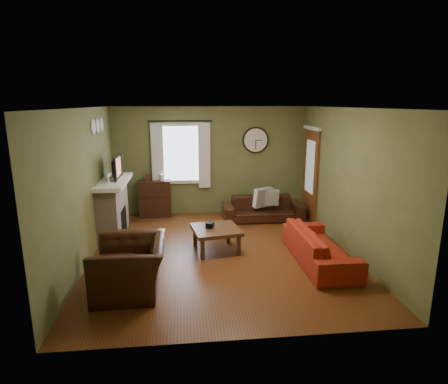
{
  "coord_description": "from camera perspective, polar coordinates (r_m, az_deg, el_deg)",
  "views": [
    {
      "loc": [
        -0.63,
        -6.38,
        2.68
      ],
      "look_at": [
        0.1,
        0.4,
        1.05
      ],
      "focal_mm": 30.0,
      "sensor_mm": 36.0,
      "label": 1
    }
  ],
  "objects": [
    {
      "name": "pillow_right",
      "position": [
        8.68,
        5.93,
        -0.84
      ],
      "size": [
        0.46,
        0.31,
        0.45
      ],
      "primitive_type": "cube",
      "rotation": [
        0.0,
        0.0,
        0.44
      ],
      "color": "gray",
      "rests_on": "sofa_brown"
    },
    {
      "name": "tissue_box",
      "position": [
        6.93,
        -2.16,
        -5.78
      ],
      "size": [
        0.17,
        0.17,
        0.1
      ],
      "primitive_type": "cube",
      "rotation": [
        0.0,
        0.0,
        -0.39
      ],
      "color": "black",
      "rests_on": "coffee_table"
    },
    {
      "name": "wine_glass_a",
      "position": [
        7.3,
        -17.24,
        1.8
      ],
      "size": [
        0.07,
        0.07,
        0.21
      ],
      "primitive_type": null,
      "color": "white",
      "rests_on": "mantel"
    },
    {
      "name": "curtain_left",
      "position": [
        8.97,
        -10.09,
        5.36
      ],
      "size": [
        0.28,
        0.04,
        1.55
      ],
      "primitive_type": "cube",
      "color": "white",
      "rests_on": "wall_back"
    },
    {
      "name": "wall_front",
      "position": [
        4.08,
        3.13,
        -6.4
      ],
      "size": [
        4.6,
        0.0,
        2.6
      ],
      "primitive_type": "cube",
      "color": "#626839",
      "rests_on": "ground"
    },
    {
      "name": "sofa_red",
      "position": [
        6.68,
        14.37,
        -8.01
      ],
      "size": [
        0.77,
        1.96,
        0.57
      ],
      "primitive_type": "imported",
      "rotation": [
        0.0,
        0.0,
        1.57
      ],
      "color": "maroon",
      "rests_on": "floor"
    },
    {
      "name": "tv_screen",
      "position": [
        7.9,
        -15.86,
        3.68
      ],
      "size": [
        0.02,
        0.62,
        0.36
      ],
      "primitive_type": "cube",
      "color": "#994C3F",
      "rests_on": "mantel"
    },
    {
      "name": "door",
      "position": [
        8.88,
        13.05,
        2.52
      ],
      "size": [
        0.05,
        0.9,
        2.1
      ],
      "primitive_type": "cube",
      "color": "brown",
      "rests_on": "floor"
    },
    {
      "name": "wall_left",
      "position": [
        6.74,
        -20.35,
        0.77
      ],
      "size": [
        0.0,
        5.2,
        2.6
      ],
      "primitive_type": "cube",
      "color": "#626839",
      "rests_on": "ground"
    },
    {
      "name": "wall_clock",
      "position": [
        9.14,
        4.84,
        7.87
      ],
      "size": [
        0.64,
        0.06,
        0.64
      ],
      "primitive_type": null,
      "color": "white",
      "rests_on": "wall_back"
    },
    {
      "name": "medallion_left",
      "position": [
        7.38,
        -19.31,
        9.36
      ],
      "size": [
        0.28,
        0.28,
        0.03
      ],
      "primitive_type": "cylinder",
      "color": "white",
      "rests_on": "wall_left"
    },
    {
      "name": "tv",
      "position": [
        7.92,
        -16.4,
        3.26
      ],
      "size": [
        0.08,
        0.6,
        0.35
      ],
      "primitive_type": "imported",
      "rotation": [
        0.0,
        0.0,
        1.57
      ],
      "color": "black",
      "rests_on": "mantel"
    },
    {
      "name": "fireplace",
      "position": [
        7.97,
        -16.56,
        -2.64
      ],
      "size": [
        0.4,
        1.4,
        1.1
      ],
      "primitive_type": "cube",
      "color": "#C0AA96",
      "rests_on": "floor"
    },
    {
      "name": "medallion_mid",
      "position": [
        7.72,
        -18.74,
        9.55
      ],
      "size": [
        0.28,
        0.28,
        0.03
      ],
      "primitive_type": "cylinder",
      "color": "white",
      "rests_on": "wall_left"
    },
    {
      "name": "curtain_rod",
      "position": [
        8.87,
        -6.71,
        10.71
      ],
      "size": [
        0.03,
        0.03,
        1.5
      ],
      "primitive_type": "cylinder",
      "color": "black",
      "rests_on": "wall_back"
    },
    {
      "name": "curtain_right",
      "position": [
        8.96,
        -3.03,
        5.54
      ],
      "size": [
        0.28,
        0.04,
        1.55
      ],
      "primitive_type": "cube",
      "color": "white",
      "rests_on": "wall_back"
    },
    {
      "name": "book",
      "position": [
        9.1,
        -10.32,
        2.34
      ],
      "size": [
        0.28,
        0.28,
        0.02
      ],
      "primitive_type": "imported",
      "rotation": [
        0.0,
        0.0,
        0.76
      ],
      "color": "#4A2A19",
      "rests_on": "bookshelf"
    },
    {
      "name": "wine_glass_b",
      "position": [
        7.38,
        -17.12,
        1.91
      ],
      "size": [
        0.07,
        0.07,
        0.2
      ],
      "primitive_type": null,
      "color": "white",
      "rests_on": "mantel"
    },
    {
      "name": "wall_back",
      "position": [
        9.11,
        -2.11,
        4.72
      ],
      "size": [
        4.6,
        0.0,
        2.6
      ],
      "primitive_type": "cube",
      "color": "#626839",
      "rests_on": "ground"
    },
    {
      "name": "ceiling",
      "position": [
        6.41,
        -0.52,
        12.72
      ],
      "size": [
        4.6,
        5.2,
        0.0
      ],
      "primitive_type": "cube",
      "color": "white",
      "rests_on": "ground"
    },
    {
      "name": "window_pane",
      "position": [
        9.04,
        -6.57,
        5.86
      ],
      "size": [
        1.0,
        0.02,
        1.3
      ],
      "primitive_type": null,
      "color": "silver",
      "rests_on": "wall_back"
    },
    {
      "name": "sofa_brown",
      "position": [
        8.81,
        5.93,
        -2.5
      ],
      "size": [
        1.86,
        0.73,
        0.54
      ],
      "primitive_type": "imported",
      "color": "black",
      "rests_on": "floor"
    },
    {
      "name": "medallion_right",
      "position": [
        8.06,
        -18.21,
        9.73
      ],
      "size": [
        0.28,
        0.28,
        0.03
      ],
      "primitive_type": "cylinder",
      "color": "white",
      "rests_on": "wall_left"
    },
    {
      "name": "coffee_table",
      "position": [
        6.97,
        -1.21,
        -7.22
      ],
      "size": [
        0.95,
        0.95,
        0.44
      ],
      "primitive_type": null,
      "rotation": [
        0.0,
        0.0,
        0.17
      ],
      "color": "#4A2A19",
      "rests_on": "floor"
    },
    {
      "name": "armchair",
      "position": [
        5.69,
        -14.11,
        -10.92
      ],
      "size": [
        1.03,
        1.18,
        0.75
      ],
      "primitive_type": "imported",
      "rotation": [
        0.0,
        0.0,
        -1.55
      ],
      "color": "black",
      "rests_on": "floor"
    },
    {
      "name": "floor",
      "position": [
        6.95,
        -0.47,
        -9.24
      ],
      "size": [
        4.6,
        5.2,
        0.0
      ],
      "primitive_type": "cube",
      "color": "#5D2E13",
      "rests_on": "ground"
    },
    {
      "name": "wall_right",
      "position": [
        7.16,
        18.16,
        1.64
      ],
      "size": [
        0.0,
        5.2,
        2.6
      ],
      "primitive_type": "cube",
      "color": "#626839",
      "rests_on": "ground"
    },
    {
      "name": "bookshelf",
      "position": [
        9.11,
        -10.46,
        -1.0
      ],
      "size": [
        0.74,
        0.32,
        0.88
      ],
      "primitive_type": null,
      "color": "black",
      "rests_on": "floor"
    },
    {
      "name": "pillow_left",
      "position": [
        8.69,
        7.17,
        -0.84
      ],
      "size": [
        0.38,
        0.17,
        0.36
      ],
      "primitive_type": "cube",
      "rotation": [
        0.0,
        0.0,
        -0.17
      ],
      "color": "gray",
      "rests_on": "sofa_brown"
    },
    {
      "name": "firebox",
      "position": [
        8.0,
        -15.1,
        -4.34
      ],
      "size": [
        0.04,
        0.6,
        0.55
      ],
      "primitive_type": "cube",
      "color": "black",
      "rests_on": "fireplace"
    },
    {
      "name": "mantel",
      "position": [
        7.82,
        -16.63,
        1.52
      ],
      "size": [
        0.58,
        1.6,
        0.08
      ],
      "primitive_type": "cube",
      "color": "white",
      "rests_on": "fireplace"
    }
  ]
}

